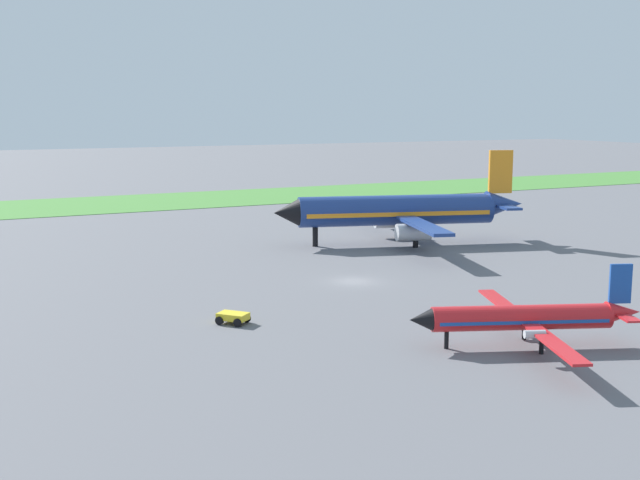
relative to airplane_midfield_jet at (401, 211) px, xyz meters
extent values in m
plane|color=slate|center=(-16.55, -17.44, -4.33)|extent=(600.00, 600.00, 0.00)
cube|color=#478438|center=(-16.55, 61.27, -4.29)|extent=(360.00, 28.00, 0.08)
cylinder|color=navy|center=(-0.64, 0.19, 0.09)|extent=(25.55, 10.83, 3.89)
cone|color=black|center=(-14.24, 4.12, 0.09)|extent=(4.46, 4.65, 3.81)
cone|color=navy|center=(13.63, -3.95, 0.58)|extent=(5.73, 4.74, 3.50)
cube|color=orange|center=(-0.64, 0.19, -0.20)|extent=(24.22, 10.51, 0.54)
cube|color=navy|center=(-2.33, -8.17, -0.59)|extent=(7.10, 17.00, 0.39)
cube|color=navy|center=(2.40, 8.15, -0.59)|extent=(7.10, 17.00, 0.39)
cylinder|color=#B7BABF|center=(-1.47, -5.23, -1.98)|extent=(4.67, 3.24, 2.14)
cylinder|color=#B7BABF|center=(1.55, 5.21, -1.98)|extent=(4.67, 3.24, 2.14)
cube|color=orange|center=(12.95, -3.75, 4.87)|extent=(3.19, 1.33, 5.66)
cube|color=navy|center=(12.26, -6.13, 0.48)|extent=(3.42, 5.35, 0.31)
cube|color=navy|center=(13.64, -1.37, 0.48)|extent=(3.42, 5.35, 0.31)
cylinder|color=black|center=(-10.84, 3.14, -3.10)|extent=(0.70, 0.70, 2.48)
cylinder|color=black|center=(0.21, -3.24, -3.10)|extent=(0.70, 0.70, 2.48)
cylinder|color=black|center=(1.91, 2.63, -3.10)|extent=(0.70, 0.70, 2.48)
cylinder|color=red|center=(-16.48, -42.68, -2.12)|extent=(13.04, 6.61, 1.85)
cone|color=black|center=(-23.35, -39.96, -2.12)|extent=(2.38, 2.36, 1.81)
cone|color=red|center=(-9.27, -45.53, -1.89)|extent=(3.01, 2.50, 1.66)
cube|color=#19479E|center=(-16.48, -42.68, -2.26)|extent=(12.37, 6.37, 0.26)
cube|color=red|center=(-18.00, -47.54, -2.44)|extent=(4.94, 9.92, 0.18)
cube|color=red|center=(-14.27, -38.09, -2.44)|extent=(4.94, 9.92, 0.18)
cylinder|color=#B7BABF|center=(-17.81, -45.65, -2.44)|extent=(1.59, 1.09, 0.59)
cylinder|color=#B7BABF|center=(-15.42, -39.60, -2.44)|extent=(1.59, 1.09, 0.59)
cube|color=#19479E|center=(-9.61, -45.40, 0.28)|extent=(1.63, 0.82, 2.95)
cube|color=red|center=(-10.09, -46.60, -1.93)|extent=(1.98, 2.81, 0.15)
cube|color=red|center=(-9.14, -44.20, -1.93)|extent=(1.98, 2.81, 0.15)
cylinder|color=black|center=(-21.63, -40.64, -3.69)|extent=(0.33, 0.33, 1.29)
cylinder|color=black|center=(-16.29, -44.72, -3.69)|extent=(0.33, 0.33, 1.29)
cylinder|color=black|center=(-14.95, -41.32, -3.69)|extent=(0.33, 0.33, 1.29)
cube|color=yellow|center=(-33.20, -27.22, -3.71)|extent=(2.70, 2.80, 0.55)
cylinder|color=black|center=(-34.31, -27.07, -3.98)|extent=(0.64, 0.69, 0.70)
cylinder|color=black|center=(-33.17, -26.10, -3.98)|extent=(0.64, 0.69, 0.70)
cylinder|color=black|center=(-33.22, -28.35, -3.98)|extent=(0.64, 0.69, 0.70)
cylinder|color=black|center=(-32.08, -27.37, -3.98)|extent=(0.64, 0.69, 0.70)
camera|label=1|loc=(-54.83, -86.61, 12.91)|focal=44.58mm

